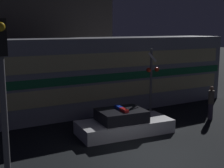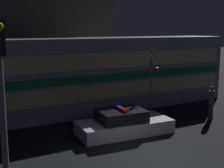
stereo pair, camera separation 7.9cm
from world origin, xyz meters
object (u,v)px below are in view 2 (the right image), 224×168
Objects in this scene: police_car at (123,124)px; pedestrian at (211,103)px; train at (102,74)px; crossing_signal_near at (152,78)px; traffic_light_corner at (1,94)px.

police_car is 5.39m from pedestrian.
train is 3.23m from crossing_signal_near.
crossing_signal_near reaches higher than police_car.
pedestrian is at bearing 18.05° from traffic_light_corner.
crossing_signal_near reaches higher than pedestrian.
pedestrian is at bearing -41.38° from crossing_signal_near.
train is 5.01m from police_car.
crossing_signal_near is at bearing 138.62° from pedestrian.
pedestrian is 3.48m from crossing_signal_near.
traffic_light_corner reaches higher than pedestrian.
police_car is 0.90× the size of traffic_light_corner.
crossing_signal_near is 0.74× the size of traffic_light_corner.
traffic_light_corner is (-9.04, -5.89, 1.13)m from crossing_signal_near.
train is 3.71× the size of police_car.
train is at bearing 129.60° from pedestrian.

